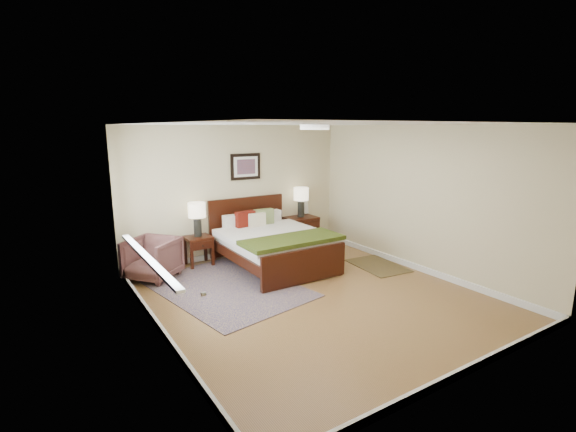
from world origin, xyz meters
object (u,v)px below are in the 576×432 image
at_px(nightstand_right, 301,229).
at_px(lamp_right, 301,197).
at_px(nightstand_left, 199,243).
at_px(armchair, 152,259).
at_px(rug_persian, 226,288).
at_px(bed, 272,239).
at_px(lamp_left, 197,214).

height_order(nightstand_right, lamp_right, lamp_right).
xyz_separation_m(nightstand_left, armchair, (-0.90, -0.25, -0.07)).
height_order(lamp_right, armchair, lamp_right).
relative_size(armchair, rug_persian, 0.30).
bearing_deg(bed, nightstand_right, 33.67).
height_order(armchair, rug_persian, armchair).
height_order(nightstand_left, rug_persian, nightstand_left).
distance_m(nightstand_right, lamp_left, 2.31).
bearing_deg(rug_persian, lamp_left, 77.44).
distance_m(nightstand_left, rug_persian, 1.34).
relative_size(nightstand_right, lamp_left, 1.05).
relative_size(lamp_right, rug_persian, 0.24).
bearing_deg(armchair, lamp_left, 67.21).
relative_size(nightstand_right, lamp_right, 1.05).
height_order(nightstand_right, lamp_left, lamp_left).
height_order(lamp_left, lamp_right, lamp_right).
height_order(lamp_left, armchair, lamp_left).
height_order(nightstand_right, armchair, armchair).
distance_m(nightstand_left, lamp_left, 0.54).
xyz_separation_m(bed, nightstand_left, (-1.08, 0.76, -0.09)).
bearing_deg(lamp_right, lamp_left, 180.00).
xyz_separation_m(nightstand_left, lamp_right, (2.24, 0.02, 0.64)).
xyz_separation_m(bed, lamp_right, (1.16, 0.78, 0.54)).
height_order(bed, nightstand_left, bed).
distance_m(bed, nightstand_right, 1.40).
bearing_deg(lamp_right, rug_persian, -150.44).
xyz_separation_m(bed, lamp_left, (-1.08, 0.78, 0.44)).
xyz_separation_m(bed, armchair, (-1.98, 0.51, -0.17)).
relative_size(bed, nightstand_left, 3.84).
height_order(bed, rug_persian, bed).
bearing_deg(lamp_left, nightstand_right, -0.36).
xyz_separation_m(armchair, rug_persian, (0.85, -1.03, -0.34)).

